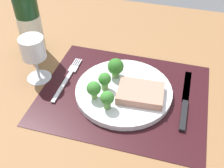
{
  "coord_description": "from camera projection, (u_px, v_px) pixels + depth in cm",
  "views": [
    {
      "loc": [
        11.48,
        -52.32,
        52.18
      ],
      "look_at": [
        -3.54,
        1.05,
        1.9
      ],
      "focal_mm": 44.48,
      "sensor_mm": 36.0,
      "label": 1
    }
  ],
  "objects": [
    {
      "name": "wine_glass",
      "position": [
        33.0,
        52.0,
        0.73
      ],
      "size": [
        6.88,
        6.88,
        13.33
      ],
      "color": "silver",
      "rests_on": "ground_plane"
    },
    {
      "name": "broccoli_back_left",
      "position": [
        94.0,
        89.0,
        0.69
      ],
      "size": [
        3.65,
        3.65,
        5.09
      ],
      "color": "#6B994C",
      "rests_on": "plate"
    },
    {
      "name": "fork",
      "position": [
        67.0,
        78.0,
        0.79
      ],
      "size": [
        2.4,
        19.2,
        0.5
      ],
      "rotation": [
        0.0,
        0.0,
        -0.02
      ],
      "color": "silver",
      "rests_on": "placemat"
    },
    {
      "name": "knife",
      "position": [
        185.0,
        103.0,
        0.71
      ],
      "size": [
        1.8,
        23.0,
        0.8
      ],
      "rotation": [
        0.0,
        0.0,
        -0.02
      ],
      "color": "black",
      "rests_on": "placemat"
    },
    {
      "name": "wine_bottle",
      "position": [
        29.0,
        22.0,
        0.81
      ],
      "size": [
        7.02,
        7.02,
        31.17
      ],
      "color": "#143819",
      "rests_on": "ground_plane"
    },
    {
      "name": "broccoli_front_edge",
      "position": [
        116.0,
        67.0,
        0.75
      ],
      "size": [
        4.45,
        4.45,
        5.67
      ],
      "color": "#6B994C",
      "rests_on": "plate"
    },
    {
      "name": "broccoli_near_steak",
      "position": [
        107.0,
        99.0,
        0.66
      ],
      "size": [
        3.41,
        3.41,
        5.08
      ],
      "color": "#5B8942",
      "rests_on": "plate"
    },
    {
      "name": "broccoli_center",
      "position": [
        105.0,
        80.0,
        0.71
      ],
      "size": [
        3.34,
        3.34,
        5.16
      ],
      "color": "#6B994C",
      "rests_on": "plate"
    },
    {
      "name": "steak",
      "position": [
        141.0,
        93.0,
        0.71
      ],
      "size": [
        12.15,
        9.38,
        2.13
      ],
      "primitive_type": "cube",
      "rotation": [
        0.0,
        0.0,
        0.07
      ],
      "color": "tan",
      "rests_on": "plate"
    },
    {
      "name": "ground_plane",
      "position": [
        123.0,
        98.0,
        0.76
      ],
      "size": [
        140.0,
        110.0,
        3.0
      ],
      "primitive_type": "cube",
      "color": "brown"
    },
    {
      "name": "plate",
      "position": [
        124.0,
        91.0,
        0.74
      ],
      "size": [
        25.7,
        25.7,
        1.6
      ],
      "primitive_type": "cylinder",
      "color": "silver",
      "rests_on": "placemat"
    },
    {
      "name": "placemat",
      "position": [
        124.0,
        94.0,
        0.75
      ],
      "size": [
        43.97,
        35.4,
        0.3
      ],
      "primitive_type": "cube",
      "color": "black",
      "rests_on": "ground_plane"
    }
  ]
}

